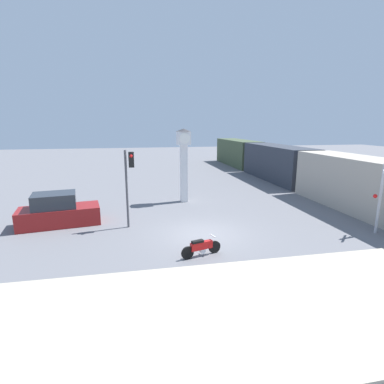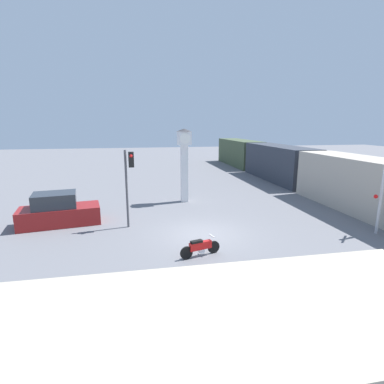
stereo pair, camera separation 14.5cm
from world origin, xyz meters
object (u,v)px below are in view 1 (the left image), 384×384
(freight_train, at_px, (277,163))
(traffic_light, at_px, (129,175))
(parked_car, at_px, (58,212))
(clock_tower, at_px, (184,155))
(railroad_crossing_signal, at_px, (381,196))
(motorcycle, at_px, (201,247))

(freight_train, relative_size, traffic_light, 8.17)
(freight_train, xyz_separation_m, parked_car, (-18.36, -10.68, -0.95))
(clock_tower, relative_size, parked_car, 1.16)
(freight_train, relative_size, railroad_crossing_signal, 9.51)
(freight_train, bearing_deg, motorcycle, -125.56)
(railroad_crossing_signal, xyz_separation_m, parked_car, (-16.21, 4.54, -1.20))
(clock_tower, bearing_deg, freight_train, 32.90)
(traffic_light, relative_size, parked_car, 0.94)
(motorcycle, xyz_separation_m, clock_tower, (0.86, 9.25, 2.99))
(freight_train, height_order, parked_car, freight_train)
(motorcycle, xyz_separation_m, railroad_crossing_signal, (9.41, 0.96, 1.56))
(motorcycle, distance_m, parked_car, 8.75)
(motorcycle, relative_size, traffic_light, 0.43)
(parked_car, bearing_deg, freight_train, 20.99)
(clock_tower, distance_m, freight_train, 12.85)
(motorcycle, distance_m, railroad_crossing_signal, 9.59)
(railroad_crossing_signal, bearing_deg, parked_car, 164.37)
(motorcycle, distance_m, freight_train, 19.92)
(motorcycle, bearing_deg, parked_car, 124.48)
(clock_tower, height_order, freight_train, clock_tower)
(motorcycle, bearing_deg, railroad_crossing_signal, -10.76)
(freight_train, distance_m, parked_car, 21.26)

